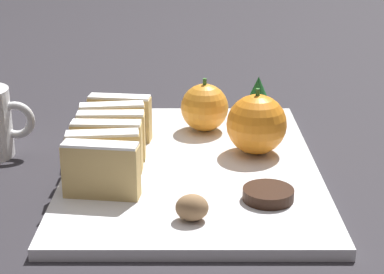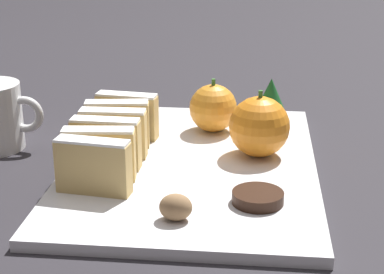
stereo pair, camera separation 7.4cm
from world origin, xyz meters
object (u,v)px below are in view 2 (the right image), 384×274
object	(u,v)px
orange_near	(259,127)
chocolate_cookie	(258,197)
orange_far	(213,108)
walnut	(175,207)

from	to	relation	value
orange_near	chocolate_cookie	size ratio (longest dim) A/B	1.53
orange_near	orange_far	size ratio (longest dim) A/B	1.13
walnut	orange_far	bearing A→B (deg)	86.11
orange_near	orange_far	world-z (taller)	orange_near
orange_far	chocolate_cookie	xyz separation A→B (m)	(0.06, -0.21, -0.03)
orange_far	walnut	bearing A→B (deg)	-93.89
orange_near	chocolate_cookie	distance (m)	0.13
walnut	chocolate_cookie	distance (m)	0.09
chocolate_cookie	orange_far	bearing A→B (deg)	105.95
orange_far	chocolate_cookie	size ratio (longest dim) A/B	1.35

